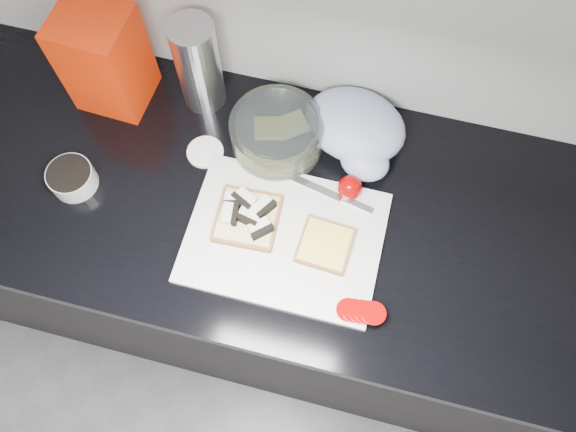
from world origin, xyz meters
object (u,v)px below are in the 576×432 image
object	(u,v)px
cutting_board	(284,237)
steel_canister	(198,65)
glass_bowl	(277,134)
bread_bag	(105,59)

from	to	relation	value
cutting_board	steel_canister	bearing A→B (deg)	131.97
glass_bowl	steel_canister	xyz separation A→B (m)	(-0.19, 0.08, 0.07)
cutting_board	bread_bag	xyz separation A→B (m)	(-0.47, 0.26, 0.11)
bread_bag	steel_canister	distance (m)	0.20
cutting_board	bread_bag	world-z (taller)	bread_bag
cutting_board	glass_bowl	xyz separation A→B (m)	(-0.07, 0.22, 0.04)
glass_bowl	bread_bag	xyz separation A→B (m)	(-0.39, 0.04, 0.08)
cutting_board	bread_bag	bearing A→B (deg)	150.88
cutting_board	glass_bowl	size ratio (longest dim) A/B	1.98
glass_bowl	bread_bag	bearing A→B (deg)	173.74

